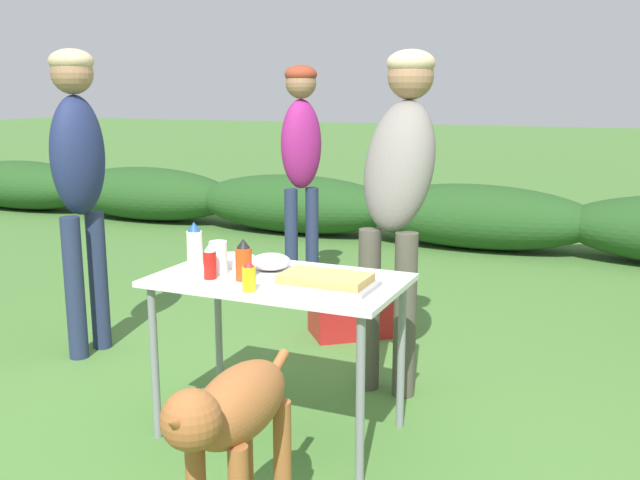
{
  "coord_description": "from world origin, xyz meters",
  "views": [
    {
      "loc": [
        1.39,
        -2.72,
        1.55
      ],
      "look_at": [
        0.13,
        0.16,
        0.89
      ],
      "focal_mm": 40.0,
      "sensor_mm": 36.0,
      "label": 1
    }
  ],
  "objects_px": {
    "food_tray": "(326,281)",
    "cooler_box": "(350,309)",
    "mixing_bowl": "(271,262)",
    "standing_person_in_olive_jacket": "(399,177)",
    "hot_sauce_bottle": "(244,261)",
    "plate_stack": "(230,260)",
    "standing_person_in_gray_fleece": "(78,165)",
    "dog": "(234,423)",
    "folding_table": "(279,294)",
    "ketchup_bottle": "(210,262)",
    "standing_person_in_red_jacket": "(301,149)",
    "paper_cup_stack": "(218,258)",
    "mustard_bottle": "(249,276)",
    "mayo_bottle": "(195,244)"
  },
  "relations": [
    {
      "from": "standing_person_in_red_jacket",
      "to": "cooler_box",
      "type": "bearing_deg",
      "value": -95.21
    },
    {
      "from": "standing_person_in_gray_fleece",
      "to": "cooler_box",
      "type": "bearing_deg",
      "value": -51.64
    },
    {
      "from": "folding_table",
      "to": "dog",
      "type": "distance_m",
      "value": 0.98
    },
    {
      "from": "folding_table",
      "to": "plate_stack",
      "type": "height_order",
      "value": "plate_stack"
    },
    {
      "from": "ketchup_bottle",
      "to": "standing_person_in_gray_fleece",
      "type": "bearing_deg",
      "value": 154.38
    },
    {
      "from": "mixing_bowl",
      "to": "paper_cup_stack",
      "type": "distance_m",
      "value": 0.24
    },
    {
      "from": "food_tray",
      "to": "ketchup_bottle",
      "type": "bearing_deg",
      "value": -171.02
    },
    {
      "from": "mustard_bottle",
      "to": "dog",
      "type": "distance_m",
      "value": 0.8
    },
    {
      "from": "mixing_bowl",
      "to": "hot_sauce_bottle",
      "type": "height_order",
      "value": "hot_sauce_bottle"
    },
    {
      "from": "paper_cup_stack",
      "to": "ketchup_bottle",
      "type": "bearing_deg",
      "value": -82.34
    },
    {
      "from": "folding_table",
      "to": "cooler_box",
      "type": "height_order",
      "value": "folding_table"
    },
    {
      "from": "standing_person_in_gray_fleece",
      "to": "dog",
      "type": "height_order",
      "value": "standing_person_in_gray_fleece"
    },
    {
      "from": "paper_cup_stack",
      "to": "standing_person_in_red_jacket",
      "type": "bearing_deg",
      "value": 105.6
    },
    {
      "from": "ketchup_bottle",
      "to": "folding_table",
      "type": "bearing_deg",
      "value": 27.39
    },
    {
      "from": "hot_sauce_bottle",
      "to": "standing_person_in_red_jacket",
      "type": "bearing_deg",
      "value": 109.01
    },
    {
      "from": "folding_table",
      "to": "paper_cup_stack",
      "type": "xyz_separation_m",
      "value": [
        -0.28,
        -0.05,
        0.15
      ]
    },
    {
      "from": "mixing_bowl",
      "to": "hot_sauce_bottle",
      "type": "relative_size",
      "value": 1.01
    },
    {
      "from": "mayo_bottle",
      "to": "ketchup_bottle",
      "type": "distance_m",
      "value": 0.29
    },
    {
      "from": "food_tray",
      "to": "standing_person_in_red_jacket",
      "type": "xyz_separation_m",
      "value": [
        -1.14,
        2.19,
        0.35
      ]
    },
    {
      "from": "standing_person_in_olive_jacket",
      "to": "dog",
      "type": "xyz_separation_m",
      "value": [
        -0.0,
        -1.68,
        -0.6
      ]
    },
    {
      "from": "mixing_bowl",
      "to": "hot_sauce_bottle",
      "type": "distance_m",
      "value": 0.22
    },
    {
      "from": "paper_cup_stack",
      "to": "food_tray",
      "type": "bearing_deg",
      "value": -0.98
    },
    {
      "from": "dog",
      "to": "cooler_box",
      "type": "height_order",
      "value": "dog"
    },
    {
      "from": "food_tray",
      "to": "cooler_box",
      "type": "relative_size",
      "value": 0.73
    },
    {
      "from": "mixing_bowl",
      "to": "ketchup_bottle",
      "type": "distance_m",
      "value": 0.3
    },
    {
      "from": "standing_person_in_gray_fleece",
      "to": "food_tray",
      "type": "bearing_deg",
      "value": -103.07
    },
    {
      "from": "plate_stack",
      "to": "cooler_box",
      "type": "height_order",
      "value": "plate_stack"
    },
    {
      "from": "hot_sauce_bottle",
      "to": "food_tray",
      "type": "bearing_deg",
      "value": 6.86
    },
    {
      "from": "ketchup_bottle",
      "to": "hot_sauce_bottle",
      "type": "bearing_deg",
      "value": 14.11
    },
    {
      "from": "folding_table",
      "to": "food_tray",
      "type": "relative_size",
      "value": 2.62
    },
    {
      "from": "mixing_bowl",
      "to": "dog",
      "type": "xyz_separation_m",
      "value": [
        0.4,
        -1.03,
        -0.26
      ]
    },
    {
      "from": "mustard_bottle",
      "to": "plate_stack",
      "type": "bearing_deg",
      "value": 129.68
    },
    {
      "from": "hot_sauce_bottle",
      "to": "plate_stack",
      "type": "bearing_deg",
      "value": 131.41
    },
    {
      "from": "mixing_bowl",
      "to": "standing_person_in_olive_jacket",
      "type": "bearing_deg",
      "value": 58.0
    },
    {
      "from": "mixing_bowl",
      "to": "cooler_box",
      "type": "xyz_separation_m",
      "value": [
        -0.1,
        1.27,
        -0.61
      ]
    },
    {
      "from": "folding_table",
      "to": "standing_person_in_olive_jacket",
      "type": "height_order",
      "value": "standing_person_in_olive_jacket"
    },
    {
      "from": "mustard_bottle",
      "to": "food_tray",
      "type": "bearing_deg",
      "value": 35.24
    },
    {
      "from": "folding_table",
      "to": "ketchup_bottle",
      "type": "relative_size",
      "value": 7.02
    },
    {
      "from": "paper_cup_stack",
      "to": "mayo_bottle",
      "type": "bearing_deg",
      "value": 151.14
    },
    {
      "from": "plate_stack",
      "to": "standing_person_in_red_jacket",
      "type": "relative_size",
      "value": 0.14
    },
    {
      "from": "food_tray",
      "to": "hot_sauce_bottle",
      "type": "distance_m",
      "value": 0.38
    },
    {
      "from": "food_tray",
      "to": "standing_person_in_gray_fleece",
      "type": "xyz_separation_m",
      "value": [
        -1.76,
        0.52,
        0.36
      ]
    },
    {
      "from": "mustard_bottle",
      "to": "dog",
      "type": "height_order",
      "value": "mustard_bottle"
    },
    {
      "from": "mayo_bottle",
      "to": "dog",
      "type": "bearing_deg",
      "value": -51.44
    },
    {
      "from": "paper_cup_stack",
      "to": "mayo_bottle",
      "type": "height_order",
      "value": "mayo_bottle"
    },
    {
      "from": "folding_table",
      "to": "paper_cup_stack",
      "type": "height_order",
      "value": "paper_cup_stack"
    },
    {
      "from": "standing_person_in_olive_jacket",
      "to": "dog",
      "type": "height_order",
      "value": "standing_person_in_olive_jacket"
    },
    {
      "from": "plate_stack",
      "to": "paper_cup_stack",
      "type": "bearing_deg",
      "value": -74.27
    },
    {
      "from": "standing_person_in_olive_jacket",
      "to": "standing_person_in_red_jacket",
      "type": "relative_size",
      "value": 1.01
    },
    {
      "from": "mixing_bowl",
      "to": "food_tray",
      "type": "bearing_deg",
      "value": -25.92
    }
  ]
}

